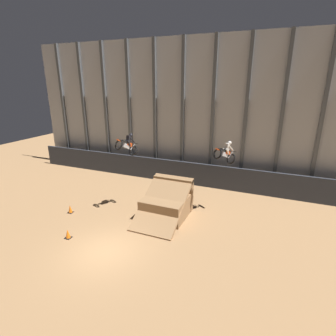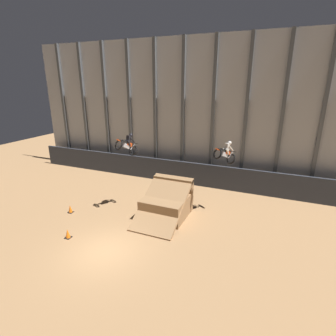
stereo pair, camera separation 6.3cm
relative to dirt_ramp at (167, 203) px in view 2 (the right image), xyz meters
name	(u,v)px [view 2 (the right image)]	position (x,y,z in m)	size (l,w,h in m)	color
ground_plane	(105,252)	(-1.51, -5.36, -0.88)	(60.00, 60.00, 0.00)	#9E754C
arena_back_wall	(183,112)	(-1.51, 7.39, 5.48)	(32.00, 0.40, 12.73)	#ADB2B7
lower_barrier	(178,172)	(-1.51, 6.12, 0.17)	(31.36, 0.20, 2.10)	#2D333D
dirt_ramp	(167,203)	(0.00, 0.00, 0.00)	(2.96, 4.47, 2.57)	#966F48
rider_bike_left_air	(127,145)	(-2.89, -0.23, 4.00)	(1.24, 1.82, 1.67)	black
rider_bike_right_air	(225,153)	(3.55, 1.60, 3.62)	(1.54, 1.80, 1.66)	black
traffic_cone_near_ramp	(70,209)	(-6.56, -2.47, -0.60)	(0.36, 0.36, 0.58)	black
traffic_cone_arena_edge	(68,234)	(-4.39, -5.08, -0.60)	(0.36, 0.36, 0.58)	black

